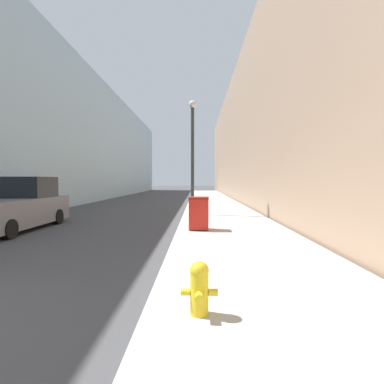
% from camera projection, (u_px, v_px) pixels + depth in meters
% --- Properties ---
extents(sidewalk_right, '(3.96, 60.00, 0.15)m').
position_uv_depth(sidewalk_right, '(216.00, 207.00, 20.49)').
color(sidewalk_right, '#ADA89E').
rests_on(sidewalk_right, ground).
extents(building_left_glass, '(12.00, 60.00, 11.35)m').
position_uv_depth(building_left_glass, '(42.00, 141.00, 28.56)').
color(building_left_glass, '#99B7C6').
rests_on(building_left_glass, ground).
extents(building_right_stone, '(12.00, 60.00, 11.88)m').
position_uv_depth(building_right_stone, '(297.00, 137.00, 28.11)').
color(building_right_stone, '#9E7F66').
rests_on(building_right_stone, ground).
extents(fire_hydrant, '(0.47, 0.36, 0.69)m').
position_uv_depth(fire_hydrant, '(199.00, 287.00, 3.83)').
color(fire_hydrant, yellow).
rests_on(fire_hydrant, sidewalk_right).
extents(trash_bin, '(0.69, 0.67, 1.15)m').
position_uv_depth(trash_bin, '(199.00, 213.00, 10.43)').
color(trash_bin, red).
rests_on(trash_bin, sidewalk_right).
extents(lamppost, '(0.38, 0.38, 5.73)m').
position_uv_depth(lamppost, '(193.00, 153.00, 15.08)').
color(lamppost, '#2D332D').
rests_on(lamppost, sidewalk_right).
extents(pickup_truck, '(2.01, 5.31, 2.01)m').
position_uv_depth(pickup_truck, '(16.00, 207.00, 11.31)').
color(pickup_truck, slate).
rests_on(pickup_truck, ground).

